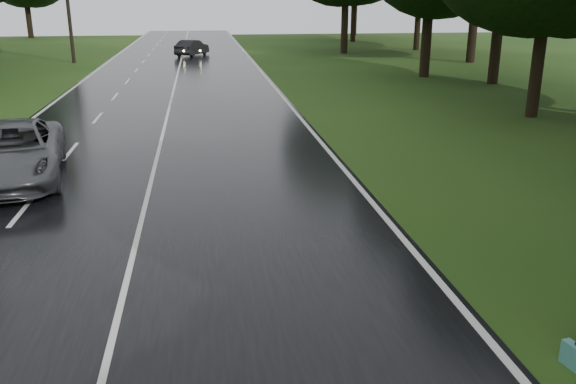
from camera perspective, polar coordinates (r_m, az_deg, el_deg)
name	(u,v)px	position (r m, az deg, el deg)	size (l,w,h in m)	color
road	(167,117)	(27.46, -11.39, 7.03)	(12.00, 140.00, 0.04)	black
lane_center	(167,116)	(27.46, -11.39, 7.08)	(0.12, 140.00, 0.01)	silver
grey_car	(11,152)	(18.97, -24.83, 3.42)	(2.73, 5.93, 1.65)	#4C4F51
far_car	(192,48)	(55.61, -9.10, 13.36)	(1.48, 4.24, 1.40)	black
utility_pole_far	(74,63)	(52.46, -19.62, 11.48)	(1.80, 0.28, 9.21)	black
tree_right_d	(531,116)	(29.15, 22.05, 6.66)	(8.73, 8.73, 13.64)	black
tree_right_e	(424,77)	(41.76, 12.75, 10.62)	(9.44, 9.44, 14.75)	black
tree_right_f	(344,53)	(58.33, 5.32, 12.99)	(10.55, 10.55, 16.49)	black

